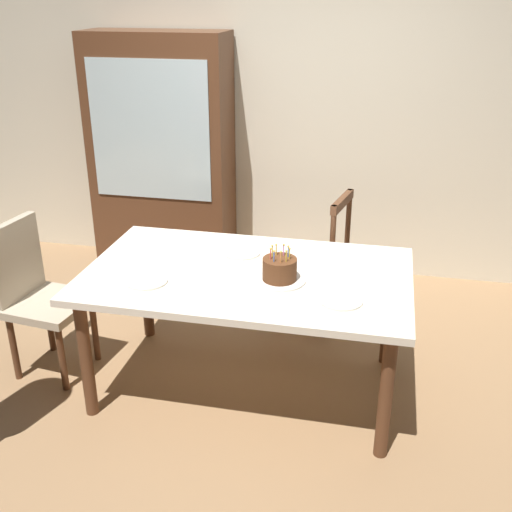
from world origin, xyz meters
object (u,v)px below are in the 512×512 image
Objects in this scene: chair_spindle_back at (315,263)px; china_cabinet at (162,156)px; birthday_cake at (280,271)px; plate_near_guest at (341,300)px; plate_far_side at (242,253)px; plate_near_celebrant at (147,281)px; chair_upholstered at (36,290)px; dining_table at (247,284)px.

china_cabinet is at bearing 152.07° from chair_spindle_back.
birthday_cake is 1.27× the size of plate_near_guest.
plate_far_side is 0.12× the size of china_cabinet.
plate_near_celebrant is 1.00× the size of plate_far_side.
plate_near_guest is (0.63, -0.48, 0.00)m from plate_far_side.
chair_upholstered reaches higher than plate_far_side.
dining_table is 8.12× the size of plate_far_side.
china_cabinet is (-0.97, 1.32, 0.20)m from plate_far_side.
birthday_cake is 2.07m from china_cabinet.
plate_far_side is at bearing 14.42° from chair_upholstered.
china_cabinet is at bearing 107.51° from plate_near_celebrant.
plate_near_guest is at bearing -5.51° from chair_upholstered.
chair_upholstered is at bearing 179.57° from birthday_cake.
chair_upholstered is at bearing 167.50° from plate_near_celebrant.
china_cabinet is (0.22, 1.62, 0.42)m from chair_upholstered.
birthday_cake is 0.29× the size of chair_upholstered.
dining_table is 1.88× the size of chair_upholstered.
china_cabinet reaches higher than chair_spindle_back.
plate_far_side and plate_near_guest have the same top height.
birthday_cake is 0.38m from plate_near_guest.
chair_spindle_back is at bearing 84.95° from birthday_cake.
chair_spindle_back is (0.08, 0.93, -0.35)m from birthday_cake.
dining_table is 1.29m from chair_upholstered.
plate_far_side is 0.23× the size of chair_upholstered.
plate_far_side is at bearing 50.17° from plate_near_celebrant.
plate_near_celebrant is at bearing -12.50° from chair_upholstered.
plate_near_celebrant is 0.63m from plate_far_side.
dining_table is at bearing -69.66° from plate_far_side.
china_cabinet reaches higher than plate_near_guest.
chair_spindle_back is (0.28, 0.85, -0.21)m from dining_table.
plate_near_guest is at bearing -76.63° from chair_spindle_back.
chair_upholstered is (-1.19, -0.31, -0.22)m from plate_far_side.
plate_near_celebrant and plate_near_guest have the same top height.
birthday_cake is 0.29× the size of chair_spindle_back.
dining_table is at bearing 158.50° from birthday_cake.
plate_far_side is at bearing -53.63° from china_cabinet.
plate_near_guest is at bearing 0.00° from plate_near_celebrant.
chair_spindle_back is 1.81m from chair_upholstered.
chair_upholstered is at bearing 174.49° from plate_near_guest.
chair_spindle_back reaches higher than plate_near_guest.
chair_spindle_back reaches higher than dining_table.
plate_near_guest is 1.84m from chair_upholstered.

